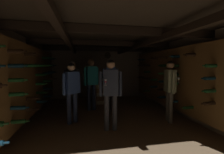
{
  "coord_description": "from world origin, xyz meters",
  "views": [
    {
      "loc": [
        -0.69,
        -4.03,
        1.54
      ],
      "look_at": [
        0.22,
        0.67,
        1.18
      ],
      "focal_mm": 24.43,
      "sensor_mm": 36.0,
      "label": 1
    }
  ],
  "objects_px": {
    "wine_crate_stack": "(100,94)",
    "person_guest_far_right": "(111,79)",
    "person_guest_rear_center": "(91,79)",
    "person_guest_mid_right": "(170,85)",
    "person_guest_mid_left": "(72,87)",
    "person_host_center": "(111,88)",
    "display_bottle": "(103,79)",
    "person_guest_far_left": "(73,81)"
  },
  "relations": [
    {
      "from": "person_guest_rear_center",
      "to": "person_guest_mid_left",
      "type": "xyz_separation_m",
      "value": [
        -0.57,
        -1.09,
        -0.11
      ]
    },
    {
      "from": "display_bottle",
      "to": "person_host_center",
      "type": "relative_size",
      "value": 0.21
    },
    {
      "from": "person_guest_mid_right",
      "to": "person_guest_mid_left",
      "type": "xyz_separation_m",
      "value": [
        -2.6,
        0.39,
        -0.04
      ]
    },
    {
      "from": "person_guest_rear_center",
      "to": "person_guest_mid_right",
      "type": "relative_size",
      "value": 1.06
    },
    {
      "from": "person_guest_rear_center",
      "to": "display_bottle",
      "type": "bearing_deg",
      "value": 48.39
    },
    {
      "from": "person_guest_far_right",
      "to": "person_guest_rear_center",
      "type": "height_order",
      "value": "person_guest_rear_center"
    },
    {
      "from": "person_guest_mid_right",
      "to": "person_guest_far_left",
      "type": "xyz_separation_m",
      "value": [
        -2.65,
        1.49,
        0.01
      ]
    },
    {
      "from": "person_guest_far_right",
      "to": "person_host_center",
      "type": "bearing_deg",
      "value": -100.35
    },
    {
      "from": "display_bottle",
      "to": "person_guest_mid_left",
      "type": "height_order",
      "value": "person_guest_mid_left"
    },
    {
      "from": "person_guest_rear_center",
      "to": "wine_crate_stack",
      "type": "bearing_deg",
      "value": 56.62
    },
    {
      "from": "display_bottle",
      "to": "person_guest_mid_left",
      "type": "relative_size",
      "value": 0.22
    },
    {
      "from": "wine_crate_stack",
      "to": "person_guest_mid_left",
      "type": "relative_size",
      "value": 0.56
    },
    {
      "from": "person_host_center",
      "to": "person_guest_far_right",
      "type": "relative_size",
      "value": 0.97
    },
    {
      "from": "wine_crate_stack",
      "to": "person_guest_mid_left",
      "type": "bearing_deg",
      "value": -119.66
    },
    {
      "from": "person_guest_far_right",
      "to": "person_guest_far_left",
      "type": "xyz_separation_m",
      "value": [
        -1.29,
        0.0,
        -0.03
      ]
    },
    {
      "from": "person_guest_rear_center",
      "to": "person_guest_mid_left",
      "type": "distance_m",
      "value": 1.24
    },
    {
      "from": "person_host_center",
      "to": "person_guest_far_left",
      "type": "distance_m",
      "value": 1.99
    },
    {
      "from": "display_bottle",
      "to": "person_guest_mid_right",
      "type": "relative_size",
      "value": 0.21
    },
    {
      "from": "display_bottle",
      "to": "person_guest_rear_center",
      "type": "xyz_separation_m",
      "value": [
        -0.47,
        -0.53,
        0.04
      ]
    },
    {
      "from": "person_guest_mid_left",
      "to": "person_guest_far_left",
      "type": "xyz_separation_m",
      "value": [
        -0.05,
        1.09,
        0.06
      ]
    },
    {
      "from": "display_bottle",
      "to": "person_guest_far_right",
      "type": "height_order",
      "value": "person_guest_far_right"
    },
    {
      "from": "person_guest_mid_right",
      "to": "person_guest_mid_left",
      "type": "relative_size",
      "value": 1.04
    },
    {
      "from": "person_host_center",
      "to": "person_guest_rear_center",
      "type": "bearing_deg",
      "value": 101.45
    },
    {
      "from": "person_guest_mid_left",
      "to": "person_guest_mid_right",
      "type": "bearing_deg",
      "value": -8.54
    },
    {
      "from": "wine_crate_stack",
      "to": "person_guest_far_right",
      "type": "xyz_separation_m",
      "value": [
        0.31,
        -0.55,
        0.6
      ]
    },
    {
      "from": "person_guest_mid_left",
      "to": "person_guest_far_left",
      "type": "bearing_deg",
      "value": 92.48
    },
    {
      "from": "person_guest_far_right",
      "to": "person_guest_mid_left",
      "type": "height_order",
      "value": "person_guest_far_right"
    },
    {
      "from": "display_bottle",
      "to": "person_guest_far_left",
      "type": "height_order",
      "value": "person_guest_far_left"
    },
    {
      "from": "person_host_center",
      "to": "person_guest_far_left",
      "type": "relative_size",
      "value": 1.0
    },
    {
      "from": "display_bottle",
      "to": "person_guest_rear_center",
      "type": "relative_size",
      "value": 0.2
    },
    {
      "from": "wine_crate_stack",
      "to": "person_guest_far_right",
      "type": "relative_size",
      "value": 0.52
    },
    {
      "from": "person_guest_mid_right",
      "to": "person_guest_far_left",
      "type": "height_order",
      "value": "person_guest_far_left"
    },
    {
      "from": "display_bottle",
      "to": "person_guest_mid_left",
      "type": "bearing_deg",
      "value": -122.72
    },
    {
      "from": "person_host_center",
      "to": "person_guest_far_left",
      "type": "xyz_separation_m",
      "value": [
        -0.97,
        1.74,
        0.0
      ]
    },
    {
      "from": "person_guest_rear_center",
      "to": "person_guest_far_left",
      "type": "height_order",
      "value": "person_guest_rear_center"
    },
    {
      "from": "wine_crate_stack",
      "to": "person_guest_far_left",
      "type": "relative_size",
      "value": 0.53
    },
    {
      "from": "wine_crate_stack",
      "to": "person_host_center",
      "type": "bearing_deg",
      "value": -90.23
    },
    {
      "from": "person_guest_rear_center",
      "to": "person_guest_mid_right",
      "type": "bearing_deg",
      "value": -36.2
    },
    {
      "from": "wine_crate_stack",
      "to": "person_guest_mid_left",
      "type": "xyz_separation_m",
      "value": [
        -0.94,
        -1.64,
        0.52
      ]
    },
    {
      "from": "person_guest_rear_center",
      "to": "person_guest_mid_left",
      "type": "bearing_deg",
      "value": -117.68
    },
    {
      "from": "person_guest_mid_right",
      "to": "person_guest_mid_left",
      "type": "height_order",
      "value": "person_guest_mid_right"
    },
    {
      "from": "wine_crate_stack",
      "to": "person_guest_far_right",
      "type": "distance_m",
      "value": 0.87
    }
  ]
}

